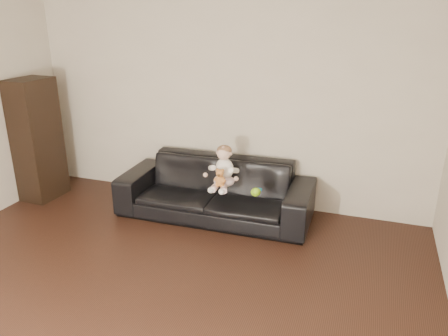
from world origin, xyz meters
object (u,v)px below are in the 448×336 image
at_px(toy_green, 256,192).
at_px(teddy_bear, 220,178).
at_px(cabinet, 37,140).
at_px(sofa, 215,189).
at_px(toy_blue_disc, 258,190).
at_px(toy_rattle, 255,192).
at_px(baby, 224,169).

bearing_deg(toy_green, teddy_bear, -178.26).
relative_size(cabinet, toy_green, 12.03).
xyz_separation_m(sofa, teddy_bear, (0.16, -0.27, 0.27)).
bearing_deg(cabinet, toy_blue_disc, 4.73).
bearing_deg(sofa, toy_rattle, -23.15).
height_order(sofa, teddy_bear, teddy_bear).
relative_size(sofa, toy_blue_disc, 26.48).
relative_size(sofa, cabinet, 1.46).
distance_m(teddy_bear, toy_blue_disc, 0.46).
xyz_separation_m(cabinet, baby, (2.48, 0.09, -0.12)).
height_order(teddy_bear, toy_green, teddy_bear).
height_order(sofa, toy_blue_disc, sofa).
distance_m(sofa, toy_rattle, 0.61).
relative_size(toy_green, toy_blue_disc, 1.50).
distance_m(sofa, teddy_bear, 0.41).
bearing_deg(cabinet, teddy_bear, 1.05).
height_order(sofa, baby, baby).
distance_m(sofa, baby, 0.37).
bearing_deg(baby, toy_rattle, -25.16).
distance_m(baby, teddy_bear, 0.16).
bearing_deg(toy_blue_disc, baby, -175.93).
height_order(cabinet, toy_blue_disc, cabinet).
distance_m(baby, toy_rattle, 0.45).
distance_m(teddy_bear, toy_rattle, 0.42).
xyz_separation_m(sofa, cabinet, (-2.33, -0.21, 0.44)).
bearing_deg(teddy_bear, cabinet, 172.48).
bearing_deg(toy_green, sofa, 155.40).
height_order(cabinet, teddy_bear, cabinet).
height_order(baby, toy_rattle, baby).
bearing_deg(toy_blue_disc, toy_rattle, -89.86).
distance_m(toy_rattle, toy_blue_disc, 0.13).
distance_m(baby, toy_blue_disc, 0.45).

